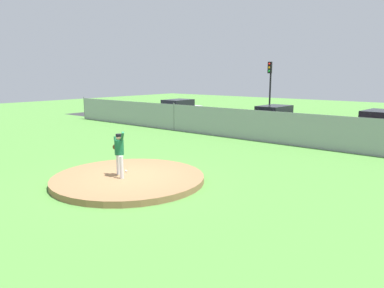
% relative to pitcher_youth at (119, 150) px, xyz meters
% --- Properties ---
extents(ground_plane, '(80.00, 80.00, 0.00)m').
position_rel_pitcher_youth_xyz_m(ground_plane, '(0.19, 6.23, -1.15)').
color(ground_plane, '#4C8438').
extents(asphalt_strip, '(44.00, 7.00, 0.01)m').
position_rel_pitcher_youth_xyz_m(asphalt_strip, '(0.19, 14.73, -1.15)').
color(asphalt_strip, '#2B2B2D').
rests_on(asphalt_strip, ground_plane).
extents(pitchers_mound, '(5.37, 5.37, 0.21)m').
position_rel_pitcher_youth_xyz_m(pitchers_mound, '(0.19, 0.23, -1.05)').
color(pitchers_mound, olive).
rests_on(pitchers_mound, ground_plane).
extents(pitcher_youth, '(0.77, 0.40, 1.64)m').
position_rel_pitcher_youth_xyz_m(pitcher_youth, '(0.00, 0.00, 0.00)').
color(pitcher_youth, silver).
rests_on(pitcher_youth, pitchers_mound).
extents(baseball, '(0.07, 0.07, 0.07)m').
position_rel_pitcher_youth_xyz_m(baseball, '(-0.27, 0.52, -0.90)').
color(baseball, white).
rests_on(baseball, pitchers_mound).
extents(chainlink_fence, '(34.37, 0.07, 1.87)m').
position_rel_pitcher_youth_xyz_m(chainlink_fence, '(0.19, 10.23, -0.27)').
color(chainlink_fence, gray).
rests_on(chainlink_fence, ground_plane).
extents(parked_car_charcoal, '(1.95, 4.54, 1.67)m').
position_rel_pitcher_youth_xyz_m(parked_car_charcoal, '(-1.51, 14.62, -0.35)').
color(parked_car_charcoal, '#232328').
rests_on(parked_car_charcoal, ground_plane).
extents(parked_car_burgundy, '(2.20, 4.40, 1.77)m').
position_rel_pitcher_youth_xyz_m(parked_car_burgundy, '(5.16, 14.49, -0.31)').
color(parked_car_burgundy, maroon).
rests_on(parked_car_burgundy, ground_plane).
extents(parked_car_white, '(2.00, 4.48, 1.66)m').
position_rel_pitcher_youth_xyz_m(parked_car_white, '(-10.70, 15.17, -0.36)').
color(parked_car_white, silver).
rests_on(parked_car_white, ground_plane).
extents(traffic_cone_orange, '(0.40, 0.40, 0.55)m').
position_rel_pitcher_youth_xyz_m(traffic_cone_orange, '(0.43, 11.78, -0.89)').
color(traffic_cone_orange, orange).
rests_on(traffic_cone_orange, asphalt_strip).
extents(traffic_light_near, '(0.28, 0.46, 4.73)m').
position_rel_pitcher_youth_xyz_m(traffic_light_near, '(-4.13, 18.87, 2.09)').
color(traffic_light_near, black).
rests_on(traffic_light_near, ground_plane).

